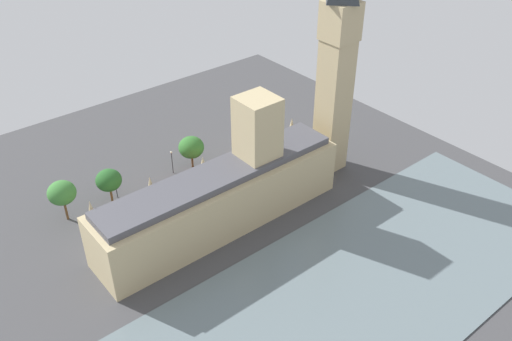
# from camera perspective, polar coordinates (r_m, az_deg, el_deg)

# --- Properties ---
(ground_plane) EXTENTS (142.30, 142.30, 0.00)m
(ground_plane) POSITION_cam_1_polar(r_m,az_deg,el_deg) (127.62, -4.16, -5.10)
(ground_plane) COLOR #424244
(river_thames) EXTENTS (41.41, 128.07, 0.25)m
(river_thames) POSITION_cam_1_polar(r_m,az_deg,el_deg) (108.12, 7.25, -14.22)
(river_thames) COLOR slate
(river_thames) RESTS_ON ground
(parliament_building) EXTENTS (13.20, 59.45, 28.60)m
(parliament_building) POSITION_cam_1_polar(r_m,az_deg,el_deg) (122.08, -3.15, -2.29)
(parliament_building) COLOR tan
(parliament_building) RESTS_ON ground
(clock_tower) EXTENTS (7.56, 7.56, 59.03)m
(clock_tower) POSITION_cam_1_polar(r_m,az_deg,el_deg) (132.73, 8.48, 11.62)
(clock_tower) COLOR tan
(clock_tower) RESTS_ON ground
(car_dark_green_near_tower) EXTENTS (2.11, 4.52, 1.74)m
(car_dark_green_near_tower) POSITION_cam_1_polar(r_m,az_deg,el_deg) (147.03, 0.59, 1.31)
(car_dark_green_near_tower) COLOR #19472D
(car_dark_green_near_tower) RESTS_ON ground
(car_black_far_end) EXTENTS (2.11, 4.85, 1.74)m
(car_black_far_end) POSITION_cam_1_polar(r_m,az_deg,el_deg) (142.62, -3.17, 0.11)
(car_black_far_end) COLOR black
(car_black_far_end) RESTS_ON ground
(double_decker_bus_trailing) EXTENTS (3.32, 10.66, 4.75)m
(double_decker_bus_trailing) POSITION_cam_1_polar(r_m,az_deg,el_deg) (135.81, -6.90, -1.16)
(double_decker_bus_trailing) COLOR #B20C0F
(double_decker_bus_trailing) RESTS_ON ground
(car_white_kerbside) EXTENTS (2.18, 4.66, 1.74)m
(car_white_kerbside) POSITION_cam_1_polar(r_m,az_deg,el_deg) (133.21, -11.23, -3.35)
(car_white_kerbside) COLOR silver
(car_white_kerbside) RESTS_ON ground
(car_yellow_cab_under_trees) EXTENTS (2.06, 4.34, 1.74)m
(car_yellow_cab_under_trees) POSITION_cam_1_polar(r_m,az_deg,el_deg) (127.28, -14.77, -5.96)
(car_yellow_cab_under_trees) COLOR gold
(car_yellow_cab_under_trees) RESTS_ON ground
(pedestrian_corner) EXTENTS (0.46, 0.57, 1.58)m
(pedestrian_corner) POSITION_cam_1_polar(r_m,az_deg,el_deg) (131.21, -6.25, -3.58)
(pedestrian_corner) COLOR maroon
(pedestrian_corner) RESTS_ON ground
(plane_tree_by_river_gate) EXTENTS (6.43, 6.43, 10.24)m
(plane_tree_by_river_gate) POSITION_cam_1_polar(r_m,az_deg,el_deg) (130.35, -19.58, -2.22)
(plane_tree_by_river_gate) COLOR brown
(plane_tree_by_river_gate) RESTS_ON ground
(plane_tree_midblock) EXTENTS (6.66, 6.66, 8.87)m
(plane_tree_midblock) POSITION_cam_1_polar(r_m,az_deg,el_deg) (142.85, -6.76, 2.41)
(plane_tree_midblock) COLOR brown
(plane_tree_midblock) RESTS_ON ground
(plane_tree_opposite_hall) EXTENTS (6.15, 6.15, 8.88)m
(plane_tree_opposite_hall) POSITION_cam_1_polar(r_m,az_deg,el_deg) (133.63, -15.10, -0.99)
(plane_tree_opposite_hall) COLOR brown
(plane_tree_opposite_hall) RESTS_ON ground
(street_lamp_leading) EXTENTS (0.56, 0.56, 6.61)m
(street_lamp_leading) POSITION_cam_1_polar(r_m,az_deg,el_deg) (141.83, -8.77, 1.29)
(street_lamp_leading) COLOR black
(street_lamp_leading) RESTS_ON ground
(street_lamp_slot_10) EXTENTS (0.56, 0.56, 6.11)m
(street_lamp_slot_10) POSITION_cam_1_polar(r_m,az_deg,el_deg) (135.74, -14.45, -1.29)
(street_lamp_slot_10) COLOR black
(street_lamp_slot_10) RESTS_ON ground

